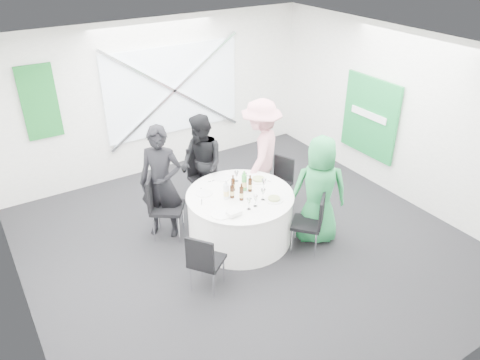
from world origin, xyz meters
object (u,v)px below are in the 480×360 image
chair_back (203,172)px  chair_front_right (313,219)px  chair_back_left (161,202)px  person_man_back_left (161,183)px  person_woman_green (319,191)px  chair_front_left (204,259)px  clear_water_bottle (226,192)px  green_water_bottle (244,183)px  banquet_table (240,217)px  person_woman_pink (261,152)px  person_man_back (202,164)px  chair_back_right (280,178)px

chair_back → chair_front_right: (0.69, -1.98, -0.06)m
chair_back_left → person_man_back_left: bearing=-11.4°
person_man_back_left → person_woman_green: person_man_back_left is taller
chair_front_left → person_man_back_left: person_man_back_left is taller
chair_front_right → chair_front_left: chair_front_right is taller
chair_front_left → clear_water_bottle: 1.13m
chair_back_left → person_man_back_left: size_ratio=0.57×
chair_back_left → green_water_bottle: size_ratio=3.24×
banquet_table → person_man_back_left: (-0.89, 0.74, 0.49)m
chair_back_left → person_woman_pink: size_ratio=0.56×
chair_back_left → person_man_back: bearing=-30.5°
banquet_table → chair_back: size_ratio=1.57×
chair_front_left → person_man_back: size_ratio=0.54×
chair_back → person_man_back_left: bearing=-152.7°
chair_back_right → chair_front_left: 2.40m
banquet_table → person_man_back_left: person_man_back_left is taller
chair_back_right → person_woman_pink: (-0.19, 0.31, 0.40)m
chair_back_right → green_water_bottle: (-0.96, -0.39, 0.39)m
banquet_table → chair_front_left: size_ratio=1.79×
person_man_back_left → clear_water_bottle: bearing=-7.9°
chair_back → person_woman_pink: (0.87, -0.41, 0.31)m
chair_front_right → person_man_back: bearing=-109.9°
chair_back_left → green_water_bottle: 1.26m
chair_back → chair_front_left: 2.17m
person_woman_green → person_man_back_left: bearing=-3.8°
chair_back → chair_front_left: (-1.02, -1.92, -0.08)m
chair_front_left → person_man_back_left: size_ratio=0.50×
person_man_back_left → green_water_bottle: bearing=6.6°
person_man_back → green_water_bottle: 1.02m
chair_back_right → person_woman_green: bearing=-29.9°
person_man_back → green_water_bottle: bearing=7.1°
chair_front_right → person_man_back_left: size_ratio=0.51×
person_man_back_left → person_woman_pink: 1.78m
chair_back_left → chair_front_left: 1.42m
person_woman_pink → chair_back_right: bearing=80.2°
banquet_table → chair_back_left: 1.19m
person_man_back → chair_back_right: bearing=59.1°
chair_back_right → person_man_back: person_man_back is taller
chair_front_right → chair_front_left: bearing=-43.9°
banquet_table → clear_water_bottle: (-0.22, 0.01, 0.49)m
chair_back_right → person_woman_green: person_woman_green is taller
chair_front_right → clear_water_bottle: clear_water_bottle is taller
person_woman_green → clear_water_bottle: 1.33m
chair_back_left → clear_water_bottle: clear_water_bottle is taller
person_man_back → person_woman_pink: size_ratio=0.90×
chair_front_left → person_man_back: bearing=-64.1°
person_man_back_left → person_woman_green: size_ratio=1.06×
person_woman_pink → clear_water_bottle: person_woman_pink is taller
chair_front_right → chair_front_left: 1.71m
banquet_table → person_woman_green: 1.22m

